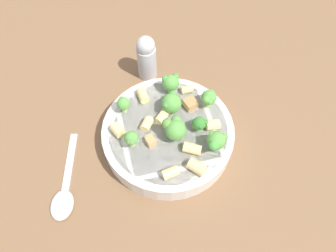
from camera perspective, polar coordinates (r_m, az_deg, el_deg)
The scene contains 23 objects.
ground_plane at distance 0.58m, azimuth -0.00°, elevation -2.40°, with size 2.00×2.00×0.00m, color brown.
pasta_bowl at distance 0.56m, azimuth -0.00°, elevation -1.35°, with size 0.22×0.22×0.04m.
broccoli_floret_0 at distance 0.51m, azimuth 8.42°, elevation -2.55°, with size 0.03×0.04×0.04m.
broccoli_floret_1 at distance 0.55m, azimuth 0.46°, elevation 4.05°, with size 0.03×0.04×0.04m.
broccoli_floret_2 at distance 0.58m, azimuth 0.39°, elevation 7.64°, with size 0.03×0.03×0.04m.
broccoli_floret_3 at distance 0.55m, azimuth -7.82°, elevation 3.86°, with size 0.02×0.02×0.03m.
broccoli_floret_4 at distance 0.52m, azimuth -6.39°, elevation -2.23°, with size 0.02×0.03×0.03m.
broccoli_floret_5 at distance 0.56m, azimuth 7.10°, elevation 4.85°, with size 0.03×0.03×0.04m.
broccoli_floret_6 at distance 0.52m, azimuth 1.20°, elevation -0.47°, with size 0.04×0.04×0.04m.
broccoli_floret_7 at distance 0.53m, azimuth 5.50°, elevation 0.43°, with size 0.03×0.02×0.03m.
rigatoni_0 at distance 0.58m, azimuth -4.39°, elevation 5.33°, with size 0.02×0.02×0.03m, color #E0C67F.
rigatoni_1 at distance 0.52m, azimuth 4.26°, elevation -3.94°, with size 0.02×0.02×0.03m, color #E0C67F.
rigatoni_2 at distance 0.51m, azimuth 5.06°, elevation -7.13°, with size 0.02×0.02×0.03m, color #E0C67F.
rigatoni_3 at distance 0.55m, azimuth -3.62°, elevation 0.78°, with size 0.02×0.02×0.02m, color #E0C67F.
rigatoni_4 at distance 0.54m, azimuth -8.73°, elevation -0.72°, with size 0.02×0.02×0.02m, color #E0C67F.
rigatoni_5 at distance 0.55m, azimuth 7.80°, elevation 0.25°, with size 0.02×0.02×0.02m, color #E0C67F.
rigatoni_6 at distance 0.59m, azimuth 3.36°, elevation 6.41°, with size 0.01×0.01×0.02m, color #E0C67F.
rigatoni_7 at distance 0.55m, azimuth -1.05°, elevation 1.67°, with size 0.01×0.01×0.03m, color #E0C67F.
rigatoni_8 at distance 0.50m, azimuth 0.38°, elevation -8.12°, with size 0.02×0.02×0.02m, color #E0C67F.
chicken_chunk_0 at distance 0.57m, azimuth 3.93°, elevation 3.90°, with size 0.02×0.02×0.01m, color #A87A4C.
chicken_chunk_1 at distance 0.53m, azimuth -3.03°, elevation -2.62°, with size 0.02×0.01×0.01m, color tan.
pepper_shaker at distance 0.63m, azimuth -3.76°, elevation 11.86°, with size 0.04×0.04×0.10m.
spoon at distance 0.56m, azimuth -17.63°, elevation -11.00°, with size 0.05×0.16×0.01m.
Camera 1 is at (-0.04, 0.28, 0.50)m, focal length 35.00 mm.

